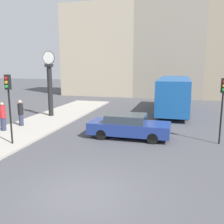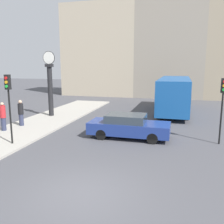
{
  "view_description": "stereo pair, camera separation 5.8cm",
  "coord_description": "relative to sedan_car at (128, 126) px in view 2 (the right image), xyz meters",
  "views": [
    {
      "loc": [
        2.97,
        -7.12,
        4.23
      ],
      "look_at": [
        -1.18,
        8.19,
        1.21
      ],
      "focal_mm": 40.0,
      "sensor_mm": 36.0,
      "label": 1
    },
    {
      "loc": [
        3.02,
        -7.1,
        4.23
      ],
      "look_at": [
        -1.18,
        8.19,
        1.21
      ],
      "focal_mm": 40.0,
      "sensor_mm": 36.0,
      "label": 2
    }
  ],
  "objects": [
    {
      "name": "ground_plane",
      "position": [
        -0.2,
        -6.78,
        -0.71
      ],
      "size": [
        120.0,
        120.0,
        0.0
      ],
      "primitive_type": "plane",
      "color": "#47474C"
    },
    {
      "name": "bus_distant",
      "position": [
        2.32,
        8.8,
        1.03
      ],
      "size": [
        2.54,
        9.15,
        3.05
      ],
      "color": "#195199",
      "rests_on": "ground_plane"
    },
    {
      "name": "street_clock",
      "position": [
        -7.32,
        4.18,
        1.87
      ],
      "size": [
        1.03,
        0.5,
        5.16
      ],
      "color": "black",
      "rests_on": "sidewalk_corner"
    },
    {
      "name": "pedestrian_black_jacket",
      "position": [
        -7.59,
        0.54,
        0.29
      ],
      "size": [
        0.35,
        0.35,
        1.76
      ],
      "color": "#2D334C",
      "rests_on": "sidewalk_corner"
    },
    {
      "name": "sedan_car",
      "position": [
        0.0,
        0.0,
        0.0
      ],
      "size": [
        4.68,
        1.83,
        1.39
      ],
      "color": "navy",
      "rests_on": "ground_plane"
    },
    {
      "name": "traffic_light_near",
      "position": [
        -5.66,
        -3.03,
        2.01
      ],
      "size": [
        0.26,
        0.24,
        3.62
      ],
      "color": "black",
      "rests_on": "sidewalk_corner"
    },
    {
      "name": "building_row",
      "position": [
        0.86,
        20.15,
        7.26
      ],
      "size": [
        25.88,
        5.0,
        17.77
      ],
      "color": "#B7A88E",
      "rests_on": "ground_plane"
    },
    {
      "name": "sidewalk_corner",
      "position": [
        -6.8,
        2.07,
        -0.65
      ],
      "size": [
        3.9,
        21.7,
        0.11
      ],
      "primitive_type": "cube",
      "color": "#A39E93",
      "rests_on": "ground_plane"
    },
    {
      "name": "traffic_light_far",
      "position": [
        4.99,
        0.15,
        1.84
      ],
      "size": [
        0.26,
        0.24,
        3.54
      ],
      "color": "black",
      "rests_on": "ground_plane"
    },
    {
      "name": "pedestrian_red_top",
      "position": [
        -7.87,
        -0.9,
        0.31
      ],
      "size": [
        0.35,
        0.35,
        1.8
      ],
      "color": "#2D334C",
      "rests_on": "sidewalk_corner"
    }
  ]
}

